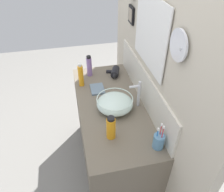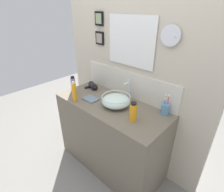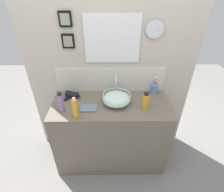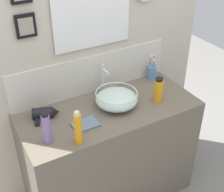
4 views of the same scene
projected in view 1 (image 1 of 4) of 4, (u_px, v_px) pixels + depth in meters
name	position (u px, v px, depth m)	size (l,w,h in m)	color
ground_plane	(112.00, 164.00, 2.35)	(6.00, 6.00, 0.00)	gray
vanity_counter	(112.00, 138.00, 2.09)	(1.25, 0.55, 0.85)	#6B6051
back_panel	(151.00, 54.00, 1.61)	(1.87, 0.10, 2.56)	beige
glass_bowl_sink	(115.00, 103.00, 1.75)	(0.29, 0.29, 0.11)	silver
faucet	(138.00, 93.00, 1.73)	(0.02, 0.09, 0.24)	silver
hair_drier	(115.00, 73.00, 2.15)	(0.19, 0.14, 0.07)	black
toothbrush_cup	(159.00, 141.00, 1.44)	(0.07, 0.07, 0.21)	#598CB2
soap_dispenser	(111.00, 128.00, 1.49)	(0.06, 0.06, 0.19)	orange
lotion_bottle	(81.00, 76.00, 1.98)	(0.05, 0.05, 0.22)	orange
spray_bottle	(89.00, 66.00, 2.11)	(0.05, 0.05, 0.21)	#8C6BB2
hand_towel	(97.00, 89.00, 1.98)	(0.16, 0.12, 0.02)	slate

